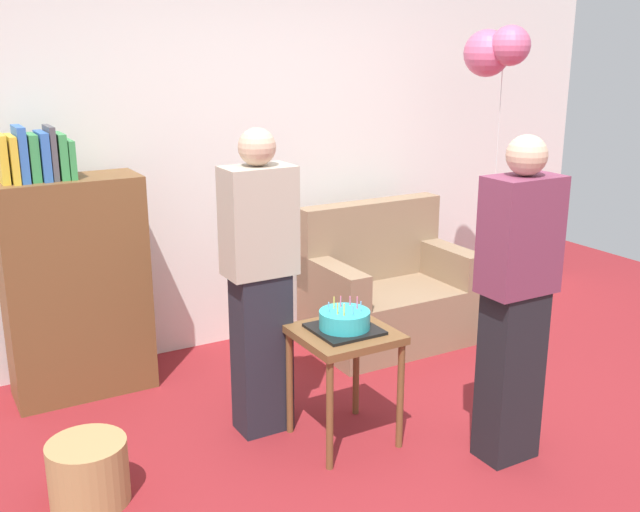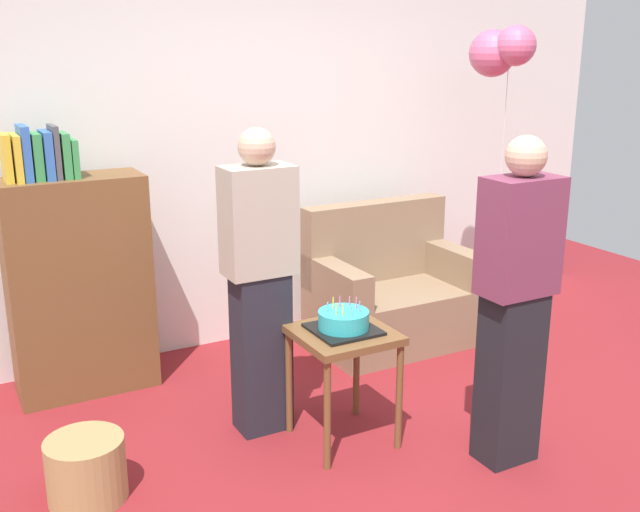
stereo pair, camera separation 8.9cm
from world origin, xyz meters
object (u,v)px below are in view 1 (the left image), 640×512
person_holding_cake (516,301)px  balloon_bunch (496,51)px  couch (386,294)px  person_blowing_candles (260,283)px  birthday_cake (345,321)px  wicker_basket (88,472)px  bookshelf (75,282)px  handbag (512,345)px  side_table (344,348)px

person_holding_cake → balloon_bunch: 2.00m
couch → person_blowing_candles: 1.56m
birthday_cake → wicker_basket: bearing=175.6°
person_blowing_candles → balloon_bunch: (1.93, 0.44, 1.15)m
wicker_basket → birthday_cake: bearing=-4.4°
couch → birthday_cake: (-0.98, -1.03, 0.33)m
couch → birthday_cake: couch is taller
bookshelf → handbag: size_ratio=5.71×
balloon_bunch → handbag: bearing=-103.0°
side_table → person_blowing_candles: size_ratio=0.38×
side_table → person_holding_cake: (0.63, -0.55, 0.31)m
handbag → bookshelf: bearing=159.8°
couch → person_holding_cake: bearing=-102.6°
bookshelf → wicker_basket: (-0.24, -1.17, -0.54)m
wicker_basket → couch: bearing=22.2°
couch → wicker_basket: 2.47m
side_table → wicker_basket: side_table is taller
couch → bookshelf: bearing=173.3°
handbag → side_table: bearing=-167.8°
balloon_bunch → person_holding_cake: bearing=-126.8°
couch → person_holding_cake: 1.69m
side_table → handbag: 1.60m
person_blowing_candles → birthday_cake: bearing=-32.2°
handbag → person_blowing_candles: bearing=-180.0°
couch → wicker_basket: bearing=-157.8°
birthday_cake → handbag: (1.51, 0.33, -0.57)m
bookshelf → wicker_basket: bookshelf is taller
bookshelf → birthday_cake: bookshelf is taller
birthday_cake → person_blowing_candles: person_blowing_candles is taller
birthday_cake → handbag: 1.65m
birthday_cake → couch: bearing=46.4°
couch → bookshelf: 2.08m
birthday_cake → wicker_basket: size_ratio=0.89×
bookshelf → handbag: (2.57, -0.95, -0.59)m
couch → handbag: size_ratio=3.93×
birthday_cake → person_holding_cake: 0.85m
person_blowing_candles → balloon_bunch: size_ratio=0.76×
birthday_cake → balloon_bunch: size_ratio=0.15×
couch → person_blowing_candles: bearing=-151.4°
person_holding_cake → wicker_basket: person_holding_cake is taller
couch → birthday_cake: size_ratio=3.44×
birthday_cake → balloon_bunch: balloon_bunch is taller
person_holding_cake → side_table: bearing=-20.9°
couch → birthday_cake: 1.46m
wicker_basket → balloon_bunch: 3.50m
bookshelf → side_table: bearing=-50.3°
bookshelf → person_holding_cake: person_holding_cake is taller
person_holding_cake → balloon_bunch: (0.98, 1.31, 1.15)m
person_holding_cake → handbag: person_holding_cake is taller
couch → person_blowing_candles: (-1.30, -0.71, 0.49)m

